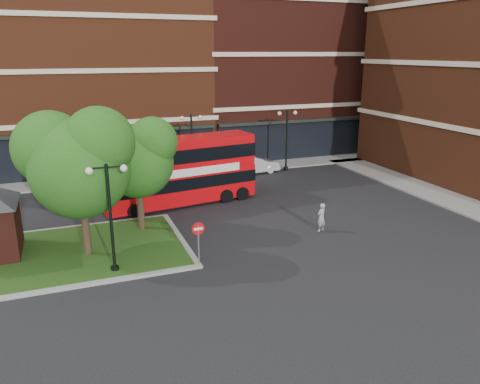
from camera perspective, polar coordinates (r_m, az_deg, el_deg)
name	(u,v)px	position (r m, az deg, el deg)	size (l,w,h in m)	color
ground	(232,256)	(22.84, -0.97, -7.81)	(120.00, 120.00, 0.00)	black
pavement_far	(162,175)	(37.92, -9.47, 2.11)	(44.00, 3.00, 0.12)	slate
pavement_side	(463,205)	(33.27, 25.53, -1.41)	(3.00, 28.00, 0.12)	slate
terrace_far_left	(46,82)	(43.64, -22.58, 12.23)	(26.00, 12.00, 14.00)	#642D17
terrace_far_right	(282,67)	(48.39, 5.14, 14.91)	(18.00, 12.00, 16.00)	#471911
traffic_island	(55,255)	(24.46, -21.57, -7.16)	(12.60, 7.60, 0.15)	gray
tree_island_west	(77,159)	(22.63, -19.30, 3.82)	(5.40, 4.71, 7.21)	#2D2116
tree_island_east	(136,155)	(25.41, -12.60, 4.42)	(4.46, 3.90, 6.29)	#2D2116
lamp_island	(110,213)	(20.90, -15.54, -2.48)	(1.72, 0.36, 5.00)	black
lamp_far_left	(192,143)	(35.85, -5.89, 5.94)	(1.72, 0.36, 5.00)	black
lamp_far_right	(287,137)	(38.65, 5.71, 6.73)	(1.72, 0.36, 5.00)	black
bus	(179,167)	(29.94, -7.42, 3.07)	(10.14, 3.71, 3.79)	red
woman	(321,217)	(26.01, 9.87, -3.05)	(0.58, 0.38, 1.59)	gray
car_silver	(127,172)	(36.88, -13.59, 2.39)	(1.52, 3.78, 1.29)	#A1A4A8
car_white	(253,165)	(37.89, 1.64, 3.32)	(1.49, 4.26, 1.41)	silver
no_entry_sign	(198,235)	(21.30, -5.10, -5.27)	(0.59, 0.07, 2.15)	slate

